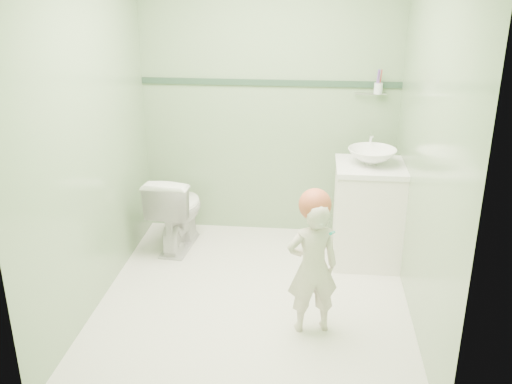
# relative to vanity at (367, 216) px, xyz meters

# --- Properties ---
(ground) EXTENTS (2.50, 2.50, 0.00)m
(ground) POSITION_rel_vanity_xyz_m (-0.84, -0.70, -0.40)
(ground) COLOR silver
(ground) RESTS_ON ground
(room_shell) EXTENTS (2.50, 2.54, 2.40)m
(room_shell) POSITION_rel_vanity_xyz_m (-0.84, -0.70, 0.80)
(room_shell) COLOR #88AE7B
(room_shell) RESTS_ON ground
(trim_stripe) EXTENTS (2.20, 0.02, 0.05)m
(trim_stripe) POSITION_rel_vanity_xyz_m (-0.84, 0.54, 0.95)
(trim_stripe) COLOR #2B4734
(trim_stripe) RESTS_ON room_shell
(vanity) EXTENTS (0.52, 0.50, 0.80)m
(vanity) POSITION_rel_vanity_xyz_m (0.00, 0.00, 0.00)
(vanity) COLOR white
(vanity) RESTS_ON ground
(counter) EXTENTS (0.54, 0.52, 0.04)m
(counter) POSITION_rel_vanity_xyz_m (0.00, 0.00, 0.41)
(counter) COLOR white
(counter) RESTS_ON vanity
(basin) EXTENTS (0.37, 0.37, 0.13)m
(basin) POSITION_rel_vanity_xyz_m (0.00, 0.00, 0.49)
(basin) COLOR white
(basin) RESTS_ON counter
(faucet) EXTENTS (0.03, 0.13, 0.18)m
(faucet) POSITION_rel_vanity_xyz_m (0.00, 0.19, 0.57)
(faucet) COLOR silver
(faucet) RESTS_ON counter
(cup_holder) EXTENTS (0.26, 0.07, 0.21)m
(cup_holder) POSITION_rel_vanity_xyz_m (0.05, 0.48, 0.93)
(cup_holder) COLOR silver
(cup_holder) RESTS_ON room_shell
(toilet) EXTENTS (0.43, 0.68, 0.67)m
(toilet) POSITION_rel_vanity_xyz_m (-1.58, 0.10, -0.07)
(toilet) COLOR white
(toilet) RESTS_ON ground
(toddler) EXTENTS (0.38, 0.29, 0.92)m
(toddler) POSITION_rel_vanity_xyz_m (-0.43, -1.02, 0.06)
(toddler) COLOR beige
(toddler) RESTS_ON ground
(hair_cap) EXTENTS (0.20, 0.20, 0.20)m
(hair_cap) POSITION_rel_vanity_xyz_m (-0.43, -0.99, 0.48)
(hair_cap) COLOR #B75637
(hair_cap) RESTS_ON toddler
(teal_toothbrush) EXTENTS (0.11, 0.14, 0.08)m
(teal_toothbrush) POSITION_rel_vanity_xyz_m (-0.33, -1.12, 0.36)
(teal_toothbrush) COLOR #139989
(teal_toothbrush) RESTS_ON toddler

